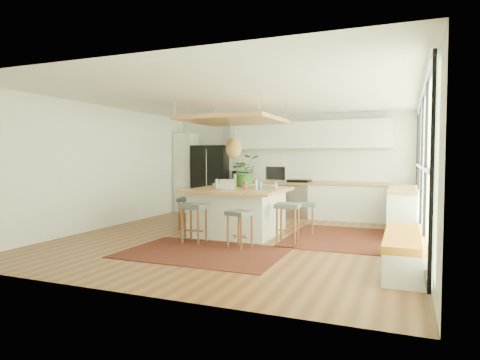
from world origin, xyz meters
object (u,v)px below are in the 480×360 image
at_px(island, 239,211).
at_px(stool_right_back, 305,216).
at_px(stool_near_right, 240,228).
at_px(stool_right_front, 288,223).
at_px(stool_left_side, 188,213).
at_px(monitor, 276,175).
at_px(island_plant, 245,174).
at_px(fridge, 211,180).
at_px(stool_near_left, 194,223).
at_px(laptop, 227,184).
at_px(microwave, 243,175).

relative_size(island, stool_right_back, 2.92).
xyz_separation_m(stool_near_right, stool_right_front, (0.64, 0.76, 0.00)).
xyz_separation_m(stool_left_side, monitor, (1.87, 0.34, 0.83)).
bearing_deg(island_plant, stool_near_right, -71.67).
distance_m(fridge, stool_left_side, 2.81).
distance_m(stool_near_left, island_plant, 1.91).
height_order(fridge, stool_right_back, fridge).
bearing_deg(monitor, stool_right_front, -46.73).
bearing_deg(stool_left_side, laptop, -26.62).
bearing_deg(microwave, island, -78.24).
xyz_separation_m(stool_right_front, stool_left_side, (-2.38, 0.58, 0.00)).
relative_size(stool_right_back, island_plant, 0.92).
relative_size(fridge, stool_near_left, 2.66).
distance_m(stool_near_right, microwave, 4.31).
xyz_separation_m(stool_near_right, microwave, (-1.52, 3.97, 0.74)).
bearing_deg(fridge, laptop, -67.62).
distance_m(laptop, microwave, 3.35).
distance_m(stool_left_side, island_plant, 1.50).
height_order(stool_near_left, stool_right_front, stool_right_front).
xyz_separation_m(stool_near_left, stool_near_right, (0.94, -0.12, 0.00)).
bearing_deg(stool_near_right, stool_near_left, 172.96).
relative_size(stool_right_back, stool_left_side, 0.93).
xyz_separation_m(stool_near_left, laptop, (0.36, 0.64, 0.70)).
distance_m(island, stool_near_left, 1.21).
bearing_deg(stool_left_side, monitor, 10.18).
bearing_deg(stool_right_back, island_plant, 179.38).
bearing_deg(microwave, stool_left_side, -103.15).
bearing_deg(stool_near_left, stool_left_side, 123.32).
distance_m(island, microwave, 2.97).
relative_size(monitor, microwave, 0.99).
bearing_deg(microwave, stool_right_front, -64.31).
xyz_separation_m(fridge, stool_near_left, (1.55, -3.87, -0.57)).
height_order(laptop, monitor, monitor).
bearing_deg(fridge, stool_near_right, -66.24).
distance_m(stool_left_side, microwave, 2.74).
bearing_deg(stool_right_back, fridge, 145.60).
distance_m(island, stool_right_front, 1.27).
bearing_deg(stool_right_front, monitor, 119.23).
relative_size(fridge, monitor, 3.80).
relative_size(laptop, microwave, 0.64).
height_order(island, stool_right_back, island).
relative_size(fridge, stool_right_back, 3.00).
xyz_separation_m(island, laptop, (-0.05, -0.49, 0.58)).
bearing_deg(stool_near_left, microwave, 98.49).
xyz_separation_m(fridge, island, (1.96, -2.74, -0.46)).
height_order(stool_right_back, microwave, microwave).
xyz_separation_m(stool_near_right, laptop, (-0.58, 0.75, 0.70)).
height_order(stool_near_right, island_plant, island_plant).
bearing_deg(microwave, stool_near_left, -89.70).
relative_size(island, stool_near_right, 2.86).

